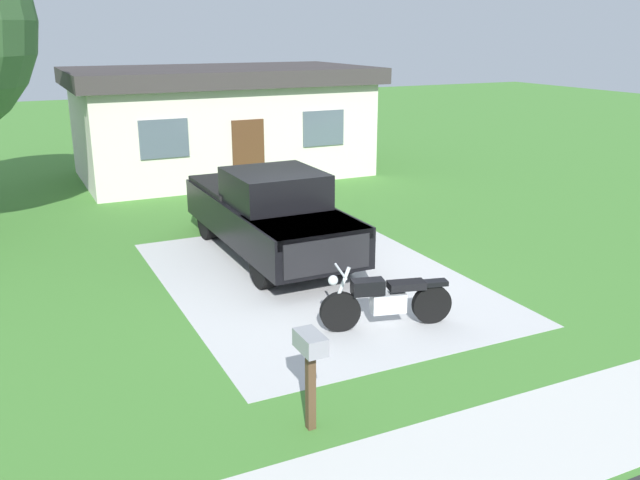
# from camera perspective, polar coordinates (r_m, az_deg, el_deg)

# --- Properties ---
(ground_plane) EXTENTS (80.00, 80.00, 0.00)m
(ground_plane) POSITION_cam_1_polar(r_m,az_deg,el_deg) (13.13, -0.43, -3.36)
(ground_plane) COLOR #437E31
(driveway_pad) EXTENTS (5.48, 7.52, 0.01)m
(driveway_pad) POSITION_cam_1_polar(r_m,az_deg,el_deg) (13.13, -0.43, -3.35)
(driveway_pad) COLOR #BCBCBC
(driveway_pad) RESTS_ON ground
(sidewalk_strip) EXTENTS (36.00, 1.80, 0.01)m
(sidewalk_strip) POSITION_cam_1_polar(r_m,az_deg,el_deg) (8.66, 17.48, -15.91)
(sidewalk_strip) COLOR silver
(sidewalk_strip) RESTS_ON ground
(motorcycle) EXTENTS (2.18, 0.87, 1.09)m
(motorcycle) POSITION_cam_1_polar(r_m,az_deg,el_deg) (10.98, 5.59, -5.06)
(motorcycle) COLOR black
(motorcycle) RESTS_ON ground
(pickup_truck) EXTENTS (2.04, 5.64, 1.90)m
(pickup_truck) POSITION_cam_1_polar(r_m,az_deg,el_deg) (14.43, -4.48, 2.46)
(pickup_truck) COLOR black
(pickup_truck) RESTS_ON ground
(mailbox) EXTENTS (0.26, 0.48, 1.26)m
(mailbox) POSITION_cam_1_polar(r_m,az_deg,el_deg) (8.04, -0.82, -9.74)
(mailbox) COLOR #4C3823
(mailbox) RESTS_ON ground
(neighbor_house) EXTENTS (9.60, 5.60, 3.50)m
(neighbor_house) POSITION_cam_1_polar(r_m,az_deg,el_deg) (22.89, -8.31, 9.98)
(neighbor_house) COLOR beige
(neighbor_house) RESTS_ON ground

